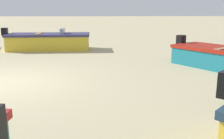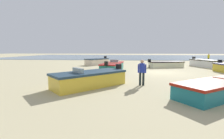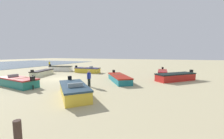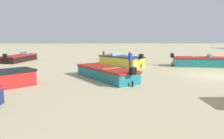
{
  "view_description": "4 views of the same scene",
  "coord_description": "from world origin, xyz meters",
  "px_view_note": "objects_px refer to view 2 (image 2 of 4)",
  "views": [
    {
      "loc": [
        7.74,
        2.9,
        2.15
      ],
      "look_at": [
        1.27,
        3.19,
        0.67
      ],
      "focal_mm": 42.46,
      "sensor_mm": 36.0,
      "label": 1
    },
    {
      "loc": [
        3.44,
        15.68,
        2.22
      ],
      "look_at": [
        4.77,
        1.56,
        0.44
      ],
      "focal_mm": 24.85,
      "sensor_mm": 36.0,
      "label": 2
    },
    {
      "loc": [
        14.05,
        12.92,
        3.17
      ],
      "look_at": [
        -4.84,
        5.51,
        0.96
      ],
      "focal_mm": 22.08,
      "sensor_mm": 36.0,
      "label": 3
    },
    {
      "loc": [
        -14.81,
        7.51,
        2.7
      ],
      "look_at": [
        -0.73,
        7.45,
        0.57
      ],
      "focal_mm": 34.28,
      "sensor_mm": 36.0,
      "label": 4
    }
  ],
  "objects_px": {
    "boat_teal_0": "(113,67)",
    "boat_yellow_3": "(90,79)",
    "boat_white_2": "(205,63)",
    "beach_walker_distant": "(142,70)",
    "boat_cream_4": "(166,64)",
    "boat_teal_5": "(220,88)",
    "beach_walker_foreground": "(209,57)",
    "boat_cream_1": "(97,62)"
  },
  "relations": [
    {
      "from": "boat_teal_0",
      "to": "boat_yellow_3",
      "type": "height_order",
      "value": "boat_yellow_3"
    },
    {
      "from": "boat_white_2",
      "to": "boat_yellow_3",
      "type": "distance_m",
      "value": 17.75
    },
    {
      "from": "boat_teal_5",
      "to": "beach_walker_foreground",
      "type": "bearing_deg",
      "value": -59.16
    },
    {
      "from": "boat_white_2",
      "to": "beach_walker_distant",
      "type": "relative_size",
      "value": 2.76
    },
    {
      "from": "boat_yellow_3",
      "to": "beach_walker_distant",
      "type": "relative_size",
      "value": 2.75
    },
    {
      "from": "boat_yellow_3",
      "to": "boat_cream_4",
      "type": "relative_size",
      "value": 0.93
    },
    {
      "from": "boat_teal_0",
      "to": "boat_teal_5",
      "type": "distance_m",
      "value": 10.5
    },
    {
      "from": "boat_teal_5",
      "to": "beach_walker_distant",
      "type": "bearing_deg",
      "value": 27.93
    },
    {
      "from": "boat_yellow_3",
      "to": "boat_white_2",
      "type": "bearing_deg",
      "value": -90.52
    },
    {
      "from": "boat_white_2",
      "to": "boat_yellow_3",
      "type": "relative_size",
      "value": 1.01
    },
    {
      "from": "boat_cream_4",
      "to": "boat_teal_5",
      "type": "distance_m",
      "value": 12.71
    },
    {
      "from": "boat_yellow_3",
      "to": "boat_cream_4",
      "type": "distance_m",
      "value": 13.53
    },
    {
      "from": "boat_cream_1",
      "to": "boat_teal_0",
      "type": "bearing_deg",
      "value": 147.76
    },
    {
      "from": "boat_cream_1",
      "to": "boat_white_2",
      "type": "relative_size",
      "value": 0.89
    },
    {
      "from": "boat_teal_5",
      "to": "beach_walker_foreground",
      "type": "xyz_separation_m",
      "value": [
        -9.62,
        -20.55,
        0.56
      ]
    },
    {
      "from": "boat_white_2",
      "to": "boat_cream_4",
      "type": "xyz_separation_m",
      "value": [
        5.28,
        1.11,
        -0.1
      ]
    },
    {
      "from": "beach_walker_distant",
      "to": "boat_cream_1",
      "type": "bearing_deg",
      "value": 122.26
    },
    {
      "from": "boat_cream_1",
      "to": "beach_walker_distant",
      "type": "relative_size",
      "value": 2.46
    },
    {
      "from": "boat_yellow_3",
      "to": "boat_teal_5",
      "type": "xyz_separation_m",
      "value": [
        -6.78,
        1.32,
        -0.08
      ]
    },
    {
      "from": "boat_white_2",
      "to": "boat_teal_5",
      "type": "relative_size",
      "value": 0.86
    },
    {
      "from": "boat_teal_0",
      "to": "boat_white_2",
      "type": "xyz_separation_m",
      "value": [
        -11.86,
        -5.22,
        0.04
      ]
    },
    {
      "from": "boat_teal_0",
      "to": "boat_cream_1",
      "type": "height_order",
      "value": "boat_cream_1"
    },
    {
      "from": "boat_teal_5",
      "to": "boat_teal_0",
      "type": "bearing_deg",
      "value": 0.96
    },
    {
      "from": "boat_teal_5",
      "to": "boat_white_2",
      "type": "bearing_deg",
      "value": -56.97
    },
    {
      "from": "boat_white_2",
      "to": "beach_walker_distant",
      "type": "xyz_separation_m",
      "value": [
        9.41,
        11.91,
        0.46
      ]
    },
    {
      "from": "boat_teal_0",
      "to": "boat_yellow_3",
      "type": "relative_size",
      "value": 1.16
    },
    {
      "from": "boat_yellow_3",
      "to": "beach_walker_foreground",
      "type": "distance_m",
      "value": 25.28
    },
    {
      "from": "boat_cream_1",
      "to": "beach_walker_foreground",
      "type": "xyz_separation_m",
      "value": [
        -18.69,
        -5.02,
        0.48
      ]
    },
    {
      "from": "boat_yellow_3",
      "to": "boat_cream_1",
      "type": "bearing_deg",
      "value": -36.07
    },
    {
      "from": "boat_teal_0",
      "to": "boat_cream_4",
      "type": "height_order",
      "value": "boat_teal_0"
    },
    {
      "from": "beach_walker_foreground",
      "to": "boat_teal_0",
      "type": "bearing_deg",
      "value": -15.78
    },
    {
      "from": "boat_yellow_3",
      "to": "boat_teal_5",
      "type": "bearing_deg",
      "value": -146.28
    },
    {
      "from": "boat_cream_4",
      "to": "boat_teal_5",
      "type": "relative_size",
      "value": 0.91
    },
    {
      "from": "boat_teal_5",
      "to": "beach_walker_foreground",
      "type": "relative_size",
      "value": 3.22
    },
    {
      "from": "boat_cream_1",
      "to": "boat_teal_5",
      "type": "relative_size",
      "value": 0.76
    },
    {
      "from": "beach_walker_foreground",
      "to": "beach_walker_distant",
      "type": "distance_m",
      "value": 22.85
    },
    {
      "from": "boat_teal_0",
      "to": "beach_walker_distant",
      "type": "relative_size",
      "value": 3.18
    },
    {
      "from": "boat_white_2",
      "to": "boat_cream_4",
      "type": "distance_m",
      "value": 5.4
    },
    {
      "from": "boat_yellow_3",
      "to": "boat_teal_5",
      "type": "height_order",
      "value": "boat_yellow_3"
    },
    {
      "from": "boat_cream_4",
      "to": "boat_white_2",
      "type": "bearing_deg",
      "value": 85.07
    },
    {
      "from": "boat_teal_5",
      "to": "beach_walker_distant",
      "type": "distance_m",
      "value": 4.1
    },
    {
      "from": "boat_cream_1",
      "to": "boat_white_2",
      "type": "xyz_separation_m",
      "value": [
        -14.9,
        1.72,
        0.02
      ]
    }
  ]
}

